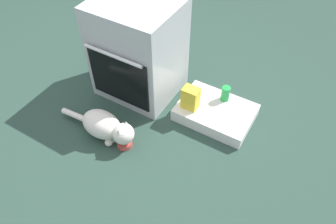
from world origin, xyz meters
TOP-DOWN VIEW (x-y plane):
  - ground at (0.00, 0.00)m, footprint 8.00×8.00m
  - oven at (-0.02, 0.48)m, footprint 0.59×0.57m
  - pantry_cabinet at (0.65, 0.49)m, footprint 0.56×0.40m
  - food_bowl at (0.21, -0.08)m, footprint 0.11×0.11m
  - cat at (0.06, -0.08)m, footprint 0.65×0.20m
  - soda_can at (0.67, 0.61)m, footprint 0.07×0.07m
  - snack_bag at (0.47, 0.40)m, footprint 0.12×0.09m

SIDE VIEW (x-z plane):
  - ground at x=0.00m, z-range 0.00..0.00m
  - food_bowl at x=0.21m, z-range -0.01..0.06m
  - pantry_cabinet at x=0.65m, z-range 0.00..0.10m
  - cat at x=0.06m, z-range 0.01..0.23m
  - soda_can at x=0.67m, z-range 0.10..0.22m
  - snack_bag at x=0.47m, z-range 0.10..0.28m
  - oven at x=-0.02m, z-range 0.00..0.77m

